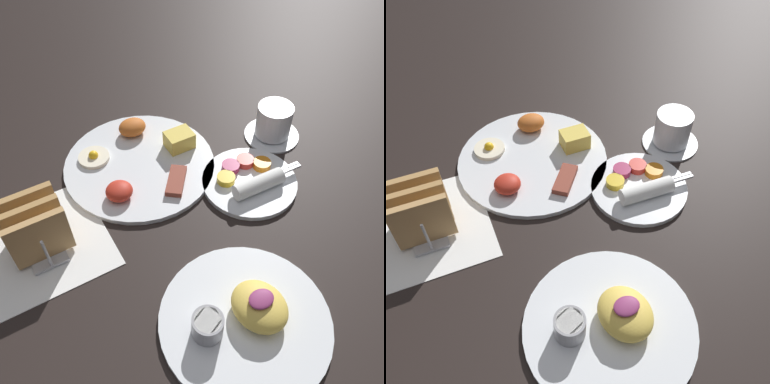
# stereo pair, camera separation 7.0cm
# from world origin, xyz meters

# --- Properties ---
(ground_plane) EXTENTS (3.00, 3.00, 0.00)m
(ground_plane) POSITION_xyz_m (0.00, 0.00, 0.00)
(ground_plane) COLOR black
(napkin_flat) EXTENTS (0.22, 0.22, 0.00)m
(napkin_flat) POSITION_xyz_m (-0.20, 0.09, 0.00)
(napkin_flat) COLOR white
(napkin_flat) RESTS_ON ground_plane
(plate_breakfast) EXTENTS (0.31, 0.31, 0.05)m
(plate_breakfast) POSITION_xyz_m (0.04, 0.19, 0.01)
(plate_breakfast) COLOR white
(plate_breakfast) RESTS_ON ground_plane
(plate_condiments) EXTENTS (0.20, 0.19, 0.04)m
(plate_condiments) POSITION_xyz_m (0.20, 0.03, 0.01)
(plate_condiments) COLOR white
(plate_condiments) RESTS_ON ground_plane
(plate_foreground) EXTENTS (0.27, 0.27, 0.06)m
(plate_foreground) POSITION_xyz_m (0.03, -0.21, 0.01)
(plate_foreground) COLOR white
(plate_foreground) RESTS_ON ground_plane
(toast_rack) EXTENTS (0.10, 0.12, 0.10)m
(toast_rack) POSITION_xyz_m (-0.20, 0.09, 0.05)
(toast_rack) COLOR #B7B7BC
(toast_rack) RESTS_ON ground_plane
(coffee_cup) EXTENTS (0.12, 0.12, 0.08)m
(coffee_cup) POSITION_xyz_m (0.33, 0.12, 0.04)
(coffee_cup) COLOR white
(coffee_cup) RESTS_ON ground_plane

